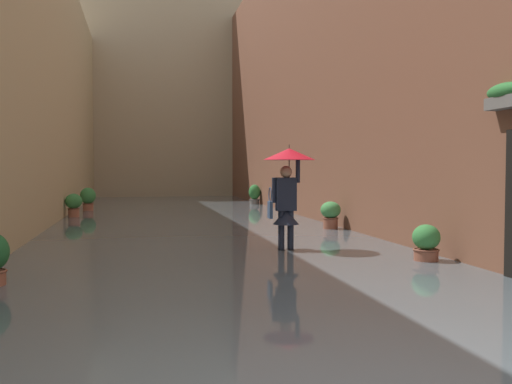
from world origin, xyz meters
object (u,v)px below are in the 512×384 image
potted_plant_far_left (255,195)px  person_wading (287,178)px  potted_plant_far_right (88,199)px  potted_plant_near_left (331,215)px  potted_plant_mid_left (426,244)px  potted_plant_near_right (74,205)px

potted_plant_far_left → person_wading: bearing=80.8°
potted_plant_far_right → potted_plant_near_left: (-6.64, 7.67, -0.08)m
potted_plant_far_left → potted_plant_mid_left: bearing=89.2°
potted_plant_far_right → potted_plant_mid_left: (-6.54, 12.72, -0.17)m
potted_plant_near_right → potted_plant_mid_left: size_ratio=1.19×
potted_plant_near_left → potted_plant_mid_left: bearing=88.9°
potted_plant_near_right → potted_plant_far_right: potted_plant_far_right is taller
potted_plant_near_right → potted_plant_near_left: potted_plant_near_right is taller
person_wading → potted_plant_mid_left: size_ratio=2.98×
person_wading → potted_plant_far_right: person_wading is taller
person_wading → potted_plant_near_right: size_ratio=2.50×
potted_plant_near_left → potted_plant_near_right: bearing=-35.9°
potted_plant_near_right → potted_plant_mid_left: (-6.75, 10.02, -0.12)m
person_wading → potted_plant_near_left: (-2.06, -3.34, -1.01)m
person_wading → potted_plant_mid_left: 2.82m
potted_plant_far_right → potted_plant_near_left: 10.14m
potted_plant_far_left → potted_plant_near_left: (0.11, 10.08, -0.04)m
potted_plant_mid_left → potted_plant_near_left: (-0.10, -5.06, 0.09)m
potted_plant_far_right → potted_plant_far_left: potted_plant_far_left is taller
potted_plant_far_right → potted_plant_far_left: 7.17m
potted_plant_far_right → person_wading: bearing=112.6°
person_wading → potted_plant_far_right: bearing=-67.4°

